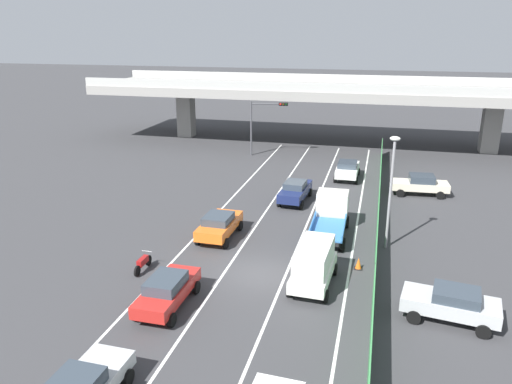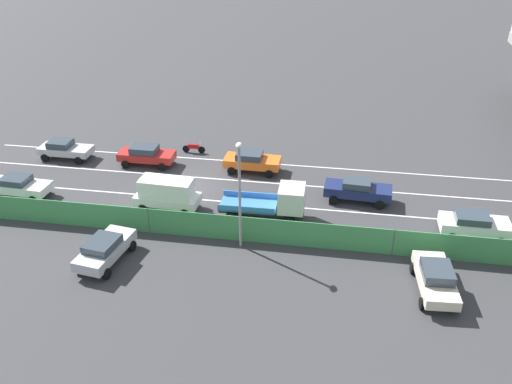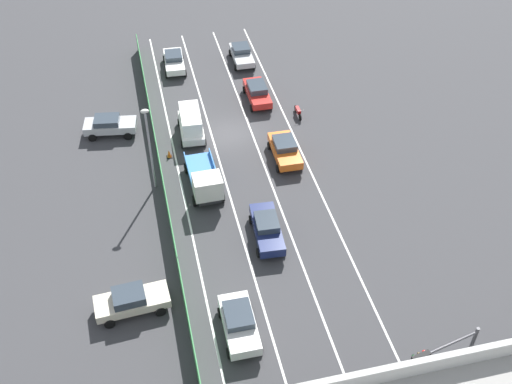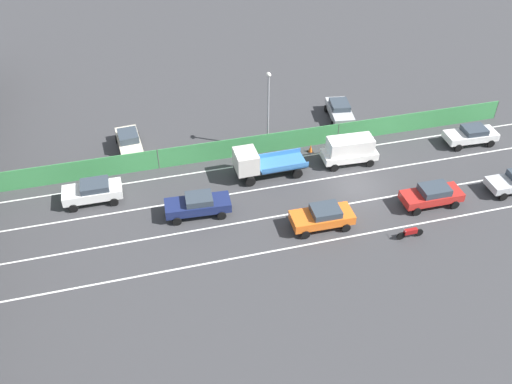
% 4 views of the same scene
% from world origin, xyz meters
% --- Properties ---
extents(ground_plane, '(300.00, 300.00, 0.00)m').
position_xyz_m(ground_plane, '(0.00, 0.00, 0.00)').
color(ground_plane, '#38383A').
extents(lane_line_left_edge, '(0.14, 49.58, 0.01)m').
position_xyz_m(lane_line_left_edge, '(-4.98, 6.79, 0.00)').
color(lane_line_left_edge, silver).
rests_on(lane_line_left_edge, ground).
extents(lane_line_mid_left, '(0.14, 49.58, 0.01)m').
position_xyz_m(lane_line_mid_left, '(-1.66, 6.79, 0.00)').
color(lane_line_mid_left, silver).
rests_on(lane_line_mid_left, ground).
extents(lane_line_mid_right, '(0.14, 49.58, 0.01)m').
position_xyz_m(lane_line_mid_right, '(1.66, 6.79, 0.00)').
color(lane_line_mid_right, silver).
rests_on(lane_line_mid_right, ground).
extents(lane_line_right_edge, '(0.14, 49.58, 0.01)m').
position_xyz_m(lane_line_right_edge, '(4.98, 6.79, 0.00)').
color(lane_line_right_edge, silver).
rests_on(lane_line_right_edge, ground).
extents(green_fence, '(0.10, 45.68, 1.77)m').
position_xyz_m(green_fence, '(6.33, 6.79, 0.88)').
color(green_fence, '#3D8E4C').
rests_on(green_fence, ground).
extents(car_sedan_white, '(2.14, 4.45, 1.53)m').
position_xyz_m(car_sedan_white, '(3.24, -11.57, 0.86)').
color(car_sedan_white, white).
rests_on(car_sedan_white, ground).
extents(car_sedan_navy, '(2.17, 4.76, 1.63)m').
position_xyz_m(car_sedan_navy, '(0.02, 12.31, 0.90)').
color(car_sedan_navy, navy).
rests_on(car_sedan_navy, ground).
extents(car_van_white, '(2.20, 4.47, 2.26)m').
position_xyz_m(car_van_white, '(3.25, -0.55, 1.27)').
color(car_van_white, silver).
rests_on(car_van_white, ground).
extents(car_sedan_red, '(1.95, 4.47, 1.60)m').
position_xyz_m(car_sedan_red, '(-3.21, -4.37, 0.90)').
color(car_sedan_red, red).
rests_on(car_sedan_red, ground).
extents(car_hatchback_white, '(2.08, 4.26, 1.63)m').
position_xyz_m(car_hatchback_white, '(3.46, 19.50, 0.92)').
color(car_hatchback_white, silver).
rests_on(car_hatchback_white, ground).
extents(car_taxi_orange, '(2.11, 4.38, 1.61)m').
position_xyz_m(car_taxi_orange, '(-3.44, 4.16, 0.90)').
color(car_taxi_orange, orange).
rests_on(car_taxi_orange, ground).
extents(car_sedan_silver, '(2.05, 4.34, 1.54)m').
position_xyz_m(car_sedan_silver, '(-3.30, -11.39, 0.85)').
color(car_sedan_silver, '#B7BABC').
rests_on(car_sedan_silver, ground).
extents(flatbed_truck_blue, '(2.38, 5.63, 2.42)m').
position_xyz_m(flatbed_truck_blue, '(3.32, 7.04, 1.25)').
color(flatbed_truck_blue, black).
rests_on(flatbed_truck_blue, ground).
extents(motorcycle, '(0.60, 1.95, 0.93)m').
position_xyz_m(motorcycle, '(-6.08, -1.25, 0.46)').
color(motorcycle, black).
rests_on(motorcycle, ground).
extents(parked_wagon_silver, '(4.45, 2.52, 1.60)m').
position_xyz_m(parked_wagon_silver, '(9.77, -2.28, 0.90)').
color(parked_wagon_silver, '#B2B5B7').
rests_on(parked_wagon_silver, ground).
extents(parked_sedan_cream, '(4.58, 2.24, 1.66)m').
position_xyz_m(parked_sedan_cream, '(9.46, 16.42, 0.90)').
color(parked_sedan_cream, beige).
rests_on(parked_sedan_cream, ground).
extents(traffic_light, '(3.84, 1.01, 5.72)m').
position_xyz_m(traffic_light, '(-5.81, 26.20, 4.06)').
color(traffic_light, '#47474C').
rests_on(traffic_light, ground).
extents(street_lamp, '(0.60, 0.36, 6.92)m').
position_xyz_m(street_lamp, '(6.90, 5.23, 4.22)').
color(street_lamp, gray).
rests_on(street_lamp, ground).
extents(traffic_cone, '(0.47, 0.47, 0.68)m').
position_xyz_m(traffic_cone, '(5.44, 1.94, 0.32)').
color(traffic_cone, orange).
rests_on(traffic_cone, ground).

